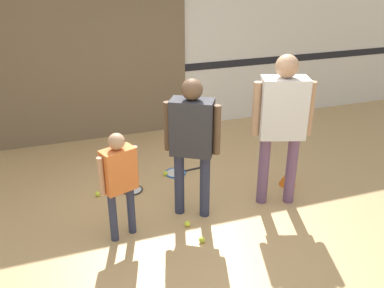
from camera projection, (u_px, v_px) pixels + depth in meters
ground_plane at (188, 225)px, 4.77m from camera, size 16.00×16.00×0.00m
wall_back at (129, 35)px, 6.54m from camera, size 16.00×0.07×3.20m
wall_panel at (82, 66)px, 6.44m from camera, size 3.25×0.05×2.39m
person_instructor at (192, 135)px, 4.57m from camera, size 0.54×0.44×1.62m
person_student_left at (119, 175)px, 4.29m from camera, size 0.43×0.29×1.19m
person_student_right at (282, 116)px, 4.76m from camera, size 0.66×0.42×1.80m
racket_spare_on_floor at (177, 173)px, 5.86m from camera, size 0.54×0.32×0.03m
racket_second_spare at (133, 189)px, 5.47m from camera, size 0.34×0.51×0.03m
tennis_ball_near_instructor at (187, 224)px, 4.74m from camera, size 0.07×0.07×0.07m
tennis_ball_by_spare_racket at (166, 174)px, 5.79m from camera, size 0.07×0.07×0.07m
tennis_ball_stray_left at (98, 194)px, 5.31m from camera, size 0.07×0.07×0.07m
tennis_ball_stray_right at (202, 240)px, 4.47m from camera, size 0.07×0.07×0.07m
training_cone at (288, 177)px, 5.54m from camera, size 0.22×0.22×0.22m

